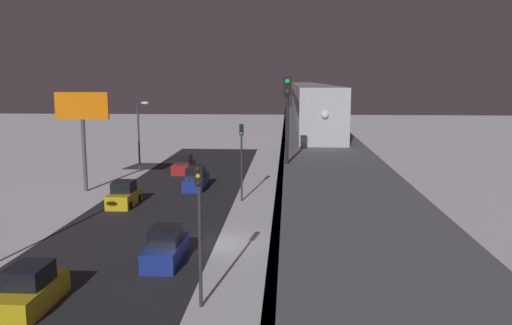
{
  "coord_description": "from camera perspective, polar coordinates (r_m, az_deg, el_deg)",
  "views": [
    {
      "loc": [
        -4.33,
        31.03,
        10.02
      ],
      "look_at": [
        -0.94,
        -24.5,
        1.21
      ],
      "focal_mm": 36.98,
      "sensor_mm": 36.0,
      "label": 1
    }
  ],
  "objects": [
    {
      "name": "sedan_blue",
      "position": [
        49.24,
        -6.51,
        -1.85
      ],
      "size": [
        1.8,
        4.77,
        1.97
      ],
      "rotation": [
        0.0,
        0.0,
        3.14
      ],
      "color": "navy",
      "rests_on": "ground_plane"
    },
    {
      "name": "traffic_light_mid",
      "position": [
        43.22,
        -1.58,
        1.25
      ],
      "size": [
        0.32,
        0.44,
        6.4
      ],
      "color": "#2D2D2D",
      "rests_on": "ground_plane"
    },
    {
      "name": "sedan_blue_2",
      "position": [
        29.9,
        -9.75,
        -9.1
      ],
      "size": [
        1.8,
        4.42,
        1.97
      ],
      "rotation": [
        0.0,
        0.0,
        3.14
      ],
      "color": "navy",
      "rests_on": "ground_plane"
    },
    {
      "name": "sedan_yellow",
      "position": [
        43.63,
        -14.09,
        -3.5
      ],
      "size": [
        1.91,
        4.08,
        1.97
      ],
      "color": "gold",
      "rests_on": "ground_plane"
    },
    {
      "name": "elevated_railway",
      "position": [
        31.45,
        7.09,
        0.3
      ],
      "size": [
        5.0,
        88.63,
        6.14
      ],
      "color": "slate",
      "rests_on": "ground_plane"
    },
    {
      "name": "avenue_asphalt",
      "position": [
        34.08,
        -13.7,
        -8.36
      ],
      "size": [
        11.0,
        88.63,
        0.01
      ],
      "primitive_type": "cube",
      "color": "#28282D",
      "rests_on": "ground_plane"
    },
    {
      "name": "commercial_billboard",
      "position": [
        49.3,
        -18.28,
        4.84
      ],
      "size": [
        4.8,
        0.36,
        8.9
      ],
      "color": "#4C4C51",
      "rests_on": "ground_plane"
    },
    {
      "name": "subway_train",
      "position": [
        57.91,
        5.6,
        6.88
      ],
      "size": [
        2.94,
        55.47,
        3.4
      ],
      "color": "#B7BABF",
      "rests_on": "elevated_railway"
    },
    {
      "name": "sedan_yellow_2",
      "position": [
        25.89,
        -23.25,
        -12.63
      ],
      "size": [
        1.8,
        4.32,
        1.97
      ],
      "color": "gold",
      "rests_on": "ground_plane"
    },
    {
      "name": "traffic_light_near",
      "position": [
        23.04,
        -6.14,
        -5.69
      ],
      "size": [
        0.32,
        0.44,
        6.4
      ],
      "color": "#2D2D2D",
      "rests_on": "ground_plane"
    },
    {
      "name": "rail_signal",
      "position": [
        24.13,
        3.4,
        6.25
      ],
      "size": [
        0.36,
        0.41,
        4.0
      ],
      "color": "black",
      "rests_on": "elevated_railway"
    },
    {
      "name": "sedan_red",
      "position": [
        57.72,
        -7.84,
        -0.28
      ],
      "size": [
        1.8,
        4.59,
        1.97
      ],
      "color": "#A51E1E",
      "rests_on": "ground_plane"
    },
    {
      "name": "ground_plane",
      "position": [
        32.9,
        -4.29,
        -8.76
      ],
      "size": [
        240.0,
        240.0,
        0.0
      ],
      "primitive_type": "plane",
      "color": "white"
    },
    {
      "name": "street_lamp_far",
      "position": [
        58.5,
        -12.39,
        3.68
      ],
      "size": [
        1.35,
        0.44,
        7.65
      ],
      "color": "#38383D",
      "rests_on": "ground_plane"
    }
  ]
}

